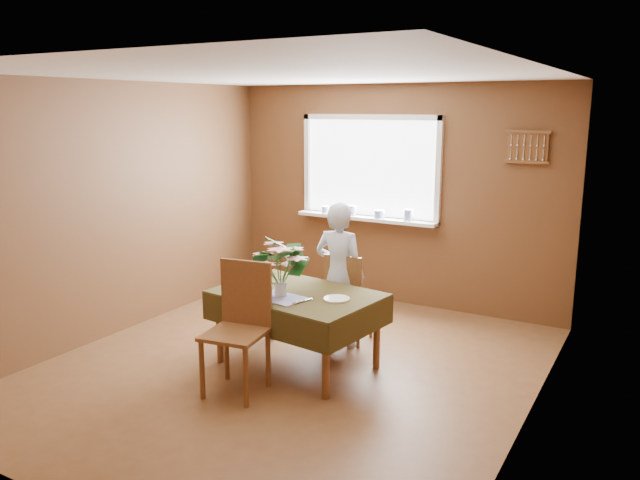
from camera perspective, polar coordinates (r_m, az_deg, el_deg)
The scene contains 15 objects.
floor at distance 5.59m, azimuth -2.86°, elevation -11.64°, with size 4.50×4.50×0.00m, color brown.
ceiling at distance 5.12m, azimuth -3.16°, elevation 14.91°, with size 4.50×4.50×0.00m, color white.
wall_back at distance 7.18m, azimuth 6.77°, elevation 4.04°, with size 4.00×4.00×0.00m, color brown.
wall_front at distance 3.59m, azimuth -22.89°, elevation -5.04°, with size 4.00×4.00×0.00m, color brown.
wall_left at distance 6.50m, azimuth -18.03°, elevation 2.68°, with size 4.50×4.50×0.00m, color brown.
wall_right at distance 4.48m, azimuth 19.07°, elevation -1.45°, with size 4.50×4.50×0.00m, color brown.
window_assembly at distance 7.24m, azimuth 4.48°, elevation 5.04°, with size 1.72×0.20×1.22m.
spoon_rack at distance 6.66m, azimuth 18.45°, elevation 8.07°, with size 0.44×0.05×0.33m.
dining_table at distance 5.45m, azimuth -2.13°, elevation -5.60°, with size 1.50×1.12×0.68m.
chair_far at distance 6.00m, azimuth 2.44°, elevation -4.97°, with size 0.40×0.40×0.89m.
chair_near at distance 5.06m, azimuth -7.32°, elevation -7.47°, with size 0.51×0.51×1.04m.
seated_woman at distance 5.90m, azimuth 1.80°, elevation -3.17°, with size 0.51×0.33×1.39m, color white.
flower_bouquet at distance 5.24m, azimuth -3.65°, elevation -2.12°, with size 0.52×0.52×0.45m.
side_plate at distance 5.22m, azimuth 1.54°, elevation -5.40°, with size 0.22×0.22×0.01m, color white.
table_knife at distance 5.16m, azimuth -1.65°, elevation -5.60°, with size 0.02×0.21×0.00m, color silver.
Camera 1 is at (2.77, -4.30, 2.25)m, focal length 35.00 mm.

